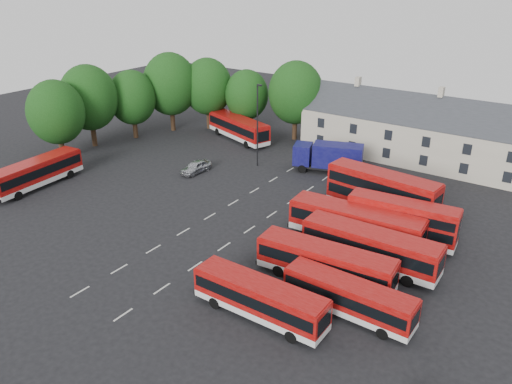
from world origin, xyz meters
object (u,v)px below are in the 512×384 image
bus_row_a (260,297)px  bus_west (36,171)px  bus_dd_south (402,219)px  box_truck (329,156)px  silver_car (196,167)px  lamppost (258,124)px

bus_row_a → bus_west: bearing=171.5°
bus_dd_south → box_truck: size_ratio=1.14×
silver_car → bus_west: bearing=-128.8°
bus_row_a → lamppost: lamppost is taller
bus_dd_south → box_truck: bearing=133.7°
bus_dd_south → bus_west: 40.80m
box_truck → silver_car: 16.57m
bus_dd_south → bus_west: size_ratio=0.88×
bus_row_a → bus_dd_south: (4.41, 16.65, 0.55)m
bus_row_a → silver_car: bearing=139.8°
silver_car → lamppost: (4.96, 6.34, 4.87)m
bus_dd_south → box_truck: (-13.49, 11.76, -0.24)m
bus_dd_south → lamppost: 23.78m
bus_row_a → bus_dd_south: size_ratio=1.03×
box_truck → silver_car: size_ratio=1.99×
bus_dd_south → lamppost: bearing=153.6°
box_truck → lamppost: bearing=-177.7°
bus_row_a → silver_car: (-22.51, 18.80, -1.00)m
bus_dd_south → bus_row_a: bearing=-110.1°
box_truck → bus_dd_south: bearing=-59.9°
bus_west → lamppost: lamppost is taller
bus_row_a → box_truck: 29.83m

